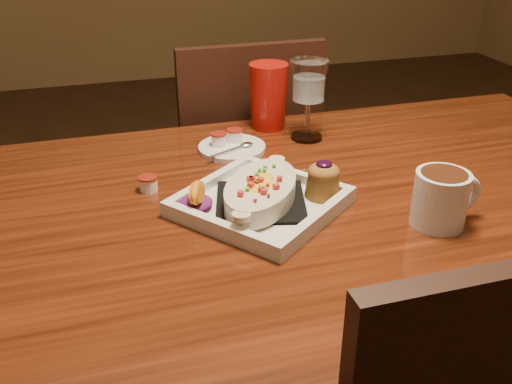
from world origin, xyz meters
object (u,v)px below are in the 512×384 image
object	(u,v)px
table	(324,239)
red_tumbler	(268,96)
chair_far	(242,174)
plate	(266,194)
coffee_mug	(442,197)
saucer	(231,146)
goblet	(309,85)

from	to	relation	value
table	red_tumbler	xyz separation A→B (m)	(0.00, 0.39, 0.18)
red_tumbler	table	bearing A→B (deg)	-90.64
table	chair_far	world-z (taller)	chair_far
plate	coffee_mug	xyz separation A→B (m)	(0.27, -0.14, 0.03)
table	saucer	size ratio (longest dim) A/B	9.81
plate	saucer	world-z (taller)	plate
plate	goblet	size ratio (longest dim) A/B	1.94
chair_far	table	bearing A→B (deg)	90.00
plate	goblet	world-z (taller)	goblet
table	red_tumbler	distance (m)	0.42
plate	saucer	size ratio (longest dim) A/B	2.38
goblet	saucer	distance (m)	0.23
table	saucer	world-z (taller)	saucer
table	coffee_mug	world-z (taller)	coffee_mug
plate	red_tumbler	size ratio (longest dim) A/B	2.27
plate	coffee_mug	distance (m)	0.31
table	coffee_mug	distance (m)	0.26
goblet	red_tumbler	size ratio (longest dim) A/B	1.17
goblet	saucer	xyz separation A→B (m)	(-0.19, -0.02, -0.12)
coffee_mug	goblet	bearing A→B (deg)	95.06
chair_far	coffee_mug	size ratio (longest dim) A/B	6.99
chair_far	goblet	xyz separation A→B (m)	(0.07, -0.34, 0.37)
table	saucer	bearing A→B (deg)	114.16
chair_far	saucer	world-z (taller)	chair_far
saucer	table	bearing A→B (deg)	-65.84
table	goblet	distance (m)	0.37
coffee_mug	goblet	world-z (taller)	goblet
red_tumbler	saucer	bearing A→B (deg)	-138.02
goblet	plate	bearing A→B (deg)	-123.35
plate	saucer	distance (m)	0.28
table	chair_far	size ratio (longest dim) A/B	1.61
coffee_mug	plate	bearing A→B (deg)	147.83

